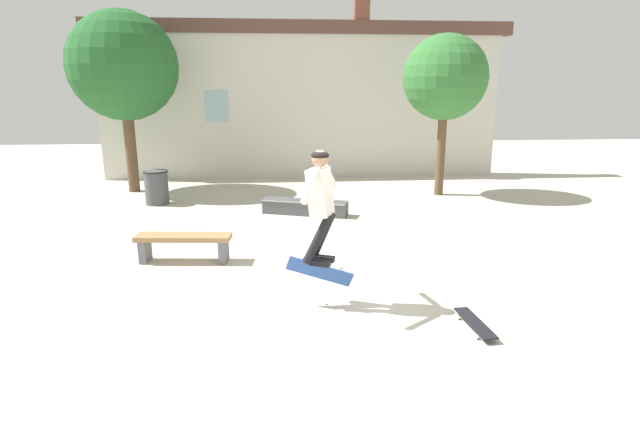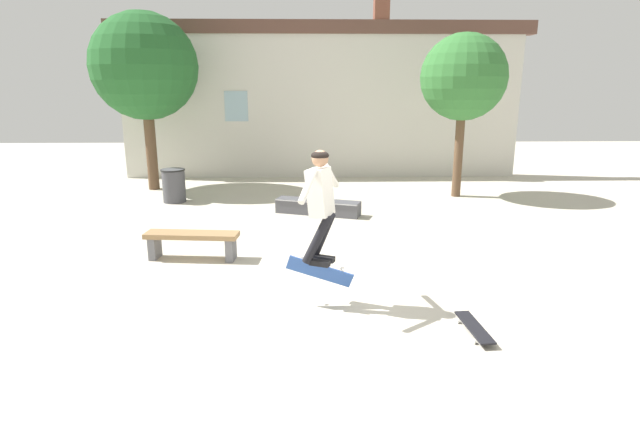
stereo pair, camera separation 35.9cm
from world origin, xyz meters
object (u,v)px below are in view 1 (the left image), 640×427
object	(u,v)px
skateboard_flipping	(320,271)
skate_ledge	(305,207)
tree_right	(445,78)
trash_bin	(157,187)
tree_left	(123,67)
park_bench	(184,242)
skater	(320,197)
skateboard_resting	(475,323)

from	to	relation	value
skateboard_flipping	skate_ledge	bearing A→B (deg)	91.60
skate_ledge	tree_right	bearing A→B (deg)	45.93
tree_right	trash_bin	world-z (taller)	tree_right
tree_left	trash_bin	xyz separation A→B (m)	(0.98, -1.63, -2.85)
park_bench	skater	xyz separation A→B (m)	(2.06, -1.87, 1.12)
skate_ledge	skater	bearing A→B (deg)	-71.55
tree_right	skater	bearing A→B (deg)	-119.35
skateboard_flipping	skateboard_resting	distance (m)	1.98
skateboard_resting	park_bench	bearing A→B (deg)	51.29
tree_right	skater	size ratio (longest dim) A/B	2.81
skate_ledge	skateboard_flipping	bearing A→B (deg)	-71.60
skate_ledge	trash_bin	world-z (taller)	trash_bin
tree_left	park_bench	distance (m)	7.02
tree_right	skate_ledge	xyz separation A→B (m)	(-3.65, -1.82, -2.82)
skater	tree_right	bearing A→B (deg)	84.92
tree_left	skateboard_resting	distance (m)	11.06
tree_left	skateboard_flipping	size ratio (longest dim) A/B	5.34
tree_left	skate_ledge	size ratio (longest dim) A/B	2.44
tree_right	park_bench	xyz separation A→B (m)	(-5.79, -4.77, -2.66)
tree_left	skateboard_resting	world-z (taller)	tree_left
tree_left	skate_ledge	xyz separation A→B (m)	(4.51, -2.97, -3.12)
tree_left	skateboard_resting	size ratio (longest dim) A/B	5.72
tree_left	skater	bearing A→B (deg)	-60.39
skateboard_resting	skate_ledge	bearing A→B (deg)	12.88
park_bench	trash_bin	distance (m)	4.51
skater	skateboard_resting	world-z (taller)	skater
skate_ledge	trash_bin	distance (m)	3.78
park_bench	skate_ledge	distance (m)	3.65
skateboard_resting	skateboard_flipping	bearing A→B (deg)	62.12
skateboard_flipping	park_bench	bearing A→B (deg)	140.22
tree_right	skateboard_flipping	distance (m)	8.03
tree_right	tree_left	world-z (taller)	tree_left
tree_right	skateboard_flipping	size ratio (longest dim) A/B	4.63
tree_right	park_bench	world-z (taller)	tree_right
park_bench	skateboard_resting	bearing A→B (deg)	-29.39
park_bench	skateboard_resting	distance (m)	4.67
tree_right	tree_left	bearing A→B (deg)	172.01
skateboard_flipping	tree_left	bearing A→B (deg)	122.22
tree_right	park_bench	bearing A→B (deg)	-140.54
tree_left	skater	world-z (taller)	tree_left
tree_right	park_bench	distance (m)	7.96
tree_right	skater	world-z (taller)	tree_right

